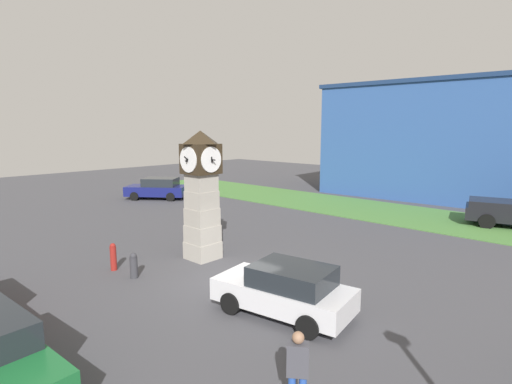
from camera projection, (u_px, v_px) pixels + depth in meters
ground_plane at (233, 282)px, 13.89m from camera, size 80.29×80.29×0.00m
clock_tower at (202, 192)px, 15.99m from camera, size 1.68×1.58×5.20m
bollard_near_tower at (113, 257)px, 14.96m from camera, size 0.23×0.23×1.04m
bollard_mid_row at (134, 265)px, 14.19m from camera, size 0.27×0.27×0.93m
car_far_lot at (285, 289)px, 11.33m from camera, size 4.19×2.32×1.49m
car_end_of_row at (158, 188)px, 30.19m from camera, size 4.71×4.20×1.60m
pedestrian_near_bench at (298, 368)px, 7.27m from camera, size 0.47×0.43×1.67m
warehouse_blue_far at (426, 140)px, 31.57m from camera, size 15.14×9.55×8.75m
grass_verge_far at (412, 216)px, 24.27m from camera, size 48.17×6.36×0.04m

